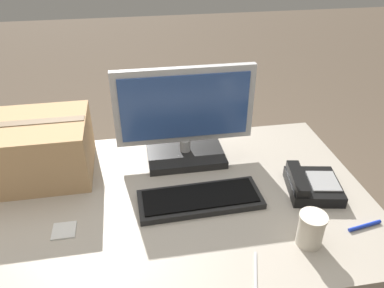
% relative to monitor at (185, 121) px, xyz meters
% --- Properties ---
extents(office_desk, '(1.80, 0.90, 0.74)m').
position_rel_monitor_xyz_m(office_desk, '(-0.28, -0.25, -0.54)').
color(office_desk, '#A89E8E').
rests_on(office_desk, ground_plane).
extents(monitor, '(0.54, 0.24, 0.39)m').
position_rel_monitor_xyz_m(monitor, '(0.00, 0.00, 0.00)').
color(monitor, black).
rests_on(monitor, office_desk).
extents(keyboard, '(0.43, 0.18, 0.03)m').
position_rel_monitor_xyz_m(keyboard, '(0.01, -0.29, -0.16)').
color(keyboard, black).
rests_on(keyboard, office_desk).
extents(desk_phone, '(0.21, 0.22, 0.07)m').
position_rel_monitor_xyz_m(desk_phone, '(0.42, -0.30, -0.14)').
color(desk_phone, black).
rests_on(desk_phone, office_desk).
extents(paper_cup_right, '(0.08, 0.08, 0.11)m').
position_rel_monitor_xyz_m(paper_cup_right, '(0.30, -0.53, -0.11)').
color(paper_cup_right, beige).
rests_on(paper_cup_right, office_desk).
extents(spoon, '(0.07, 0.17, 0.00)m').
position_rel_monitor_xyz_m(spoon, '(0.09, -0.65, -0.17)').
color(spoon, '#B2B2B7').
rests_on(spoon, office_desk).
extents(cardboard_box, '(0.43, 0.32, 0.22)m').
position_rel_monitor_xyz_m(cardboard_box, '(-0.58, -0.02, -0.06)').
color(cardboard_box, tan).
rests_on(cardboard_box, office_desk).
extents(pen_marker, '(0.12, 0.03, 0.01)m').
position_rel_monitor_xyz_m(pen_marker, '(0.51, -0.50, -0.16)').
color(pen_marker, '#1933B2').
rests_on(pen_marker, office_desk).
extents(sticky_note_pad, '(0.07, 0.07, 0.01)m').
position_rel_monitor_xyz_m(sticky_note_pad, '(-0.45, -0.36, -0.17)').
color(sticky_note_pad, silver).
rests_on(sticky_note_pad, office_desk).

